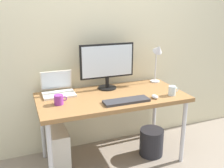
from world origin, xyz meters
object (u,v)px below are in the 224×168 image
(desk, at_px, (112,101))
(keyboard, at_px, (126,101))
(desk_lamp, at_px, (158,55))
(computer_tower, at_px, (59,149))
(monitor, at_px, (107,63))
(laptop, at_px, (58,88))
(coffee_mug, at_px, (59,100))
(wastebasket, at_px, (151,142))
(mouse, at_px, (155,97))
(glass_cup, at_px, (172,91))

(desk, distance_m, keyboard, 0.24)
(desk_lamp, height_order, computer_tower, desk_lamp)
(monitor, distance_m, computer_tower, 1.01)
(laptop, xyz_separation_m, coffee_mug, (-0.04, -0.29, -0.01))
(computer_tower, distance_m, wastebasket, 1.01)
(desk, distance_m, coffee_mug, 0.55)
(monitor, relative_size, wastebasket, 1.96)
(keyboard, height_order, wastebasket, keyboard)
(mouse, bearing_deg, laptop, 151.53)
(desk_lamp, relative_size, coffee_mug, 3.81)
(mouse, distance_m, coffee_mug, 0.92)
(desk_lamp, bearing_deg, computer_tower, -171.79)
(coffee_mug, bearing_deg, mouse, -10.95)
(laptop, xyz_separation_m, glass_cup, (1.06, -0.45, -0.01))
(desk, relative_size, keyboard, 3.35)
(desk, height_order, wastebasket, desk)
(desk_lamp, bearing_deg, desk, -160.48)
(monitor, bearing_deg, desk, -97.81)
(desk_lamp, height_order, keyboard, desk_lamp)
(monitor, bearing_deg, computer_tower, -163.74)
(glass_cup, bearing_deg, desk_lamp, 80.71)
(monitor, height_order, wastebasket, monitor)
(desk_lamp, xyz_separation_m, computer_tower, (-1.20, -0.17, -0.85))
(desk, height_order, computer_tower, desk)
(monitor, bearing_deg, coffee_mug, -154.22)
(monitor, bearing_deg, desk_lamp, 0.08)
(desk, height_order, glass_cup, glass_cup)
(keyboard, bearing_deg, coffee_mug, 164.29)
(laptop, bearing_deg, desk_lamp, -0.85)
(wastebasket, bearing_deg, laptop, 161.50)
(mouse, bearing_deg, glass_cup, 4.41)
(monitor, height_order, coffee_mug, monitor)
(computer_tower, bearing_deg, desk_lamp, 8.21)
(monitor, distance_m, laptop, 0.57)
(desk_lamp, bearing_deg, monitor, -179.92)
(mouse, distance_m, wastebasket, 0.62)
(laptop, relative_size, coffee_mug, 2.65)
(coffee_mug, bearing_deg, glass_cup, -8.15)
(mouse, bearing_deg, desk_lamp, 58.42)
(wastebasket, bearing_deg, coffee_mug, 178.72)
(keyboard, distance_m, glass_cup, 0.51)
(glass_cup, xyz_separation_m, wastebasket, (-0.13, 0.14, -0.63))
(desk_lamp, xyz_separation_m, mouse, (-0.28, -0.45, -0.31))
(desk, bearing_deg, laptop, 153.99)
(desk, relative_size, glass_cup, 13.48)
(monitor, relative_size, computer_tower, 1.40)
(monitor, xyz_separation_m, coffee_mug, (-0.57, -0.27, -0.23))
(keyboard, xyz_separation_m, glass_cup, (0.51, 0.01, 0.04))
(coffee_mug, distance_m, glass_cup, 1.12)
(desk, relative_size, coffee_mug, 12.20)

